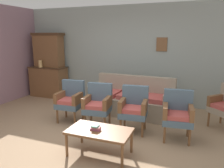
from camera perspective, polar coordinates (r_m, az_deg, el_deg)
ground_plane at (r=4.15m, az=-6.63°, el=-14.27°), size 7.68×7.68×0.00m
wall_back_with_decor at (r=6.17m, az=4.54°, el=7.69°), size 6.40×0.09×2.70m
side_cabinet at (r=7.11m, az=-16.25°, el=0.66°), size 1.16×0.55×0.93m
cabinet_upper_hutch at (r=7.05m, az=-16.35°, el=8.64°), size 0.99×0.38×1.03m
vase_on_cabinet at (r=6.97m, az=-18.33°, el=5.08°), size 0.12×0.12×0.22m
floral_couch at (r=5.34m, az=5.14°, el=-4.32°), size 2.04×0.91×0.90m
armchair_near_cabinet at (r=4.90m, az=-10.83°, el=-3.91°), size 0.55×0.52×0.90m
armchair_row_middle at (r=4.52m, az=-3.70°, el=-5.11°), size 0.57×0.55×0.90m
armchair_near_couch_end at (r=4.31m, az=5.76°, el=-6.04°), size 0.57×0.54×0.90m
armchair_by_doorway at (r=4.15m, az=16.88°, el=-7.29°), size 0.57×0.55×0.90m
coffee_table at (r=3.51m, az=-3.32°, el=-12.61°), size 1.00×0.56×0.42m
book_stack_on_table at (r=3.47m, az=-4.31°, el=-11.44°), size 0.16×0.11×0.08m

